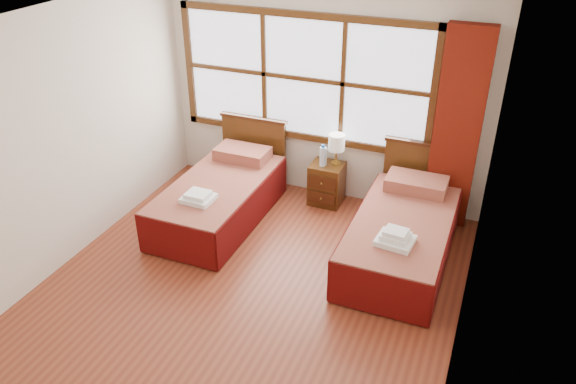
% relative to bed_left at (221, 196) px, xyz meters
% --- Properties ---
extents(floor, '(4.50, 4.50, 0.00)m').
position_rel_bed_left_xyz_m(floor, '(0.89, -1.20, -0.29)').
color(floor, brown).
rests_on(floor, ground).
extents(ceiling, '(4.50, 4.50, 0.00)m').
position_rel_bed_left_xyz_m(ceiling, '(0.89, -1.20, 2.31)').
color(ceiling, white).
rests_on(ceiling, wall_back).
extents(wall_back, '(4.00, 0.00, 4.00)m').
position_rel_bed_left_xyz_m(wall_back, '(0.89, 1.05, 1.01)').
color(wall_back, silver).
rests_on(wall_back, floor).
extents(wall_left, '(0.00, 4.50, 4.50)m').
position_rel_bed_left_xyz_m(wall_left, '(-1.11, -1.20, 1.01)').
color(wall_left, silver).
rests_on(wall_left, floor).
extents(wall_right, '(0.00, 4.50, 4.50)m').
position_rel_bed_left_xyz_m(wall_right, '(2.89, -1.20, 1.01)').
color(wall_right, silver).
rests_on(wall_right, floor).
extents(window, '(3.16, 0.06, 1.56)m').
position_rel_bed_left_xyz_m(window, '(0.64, 1.01, 1.21)').
color(window, white).
rests_on(window, wall_back).
extents(curtain, '(0.50, 0.16, 2.30)m').
position_rel_bed_left_xyz_m(curtain, '(2.49, 0.91, 0.88)').
color(curtain, '#65150A').
rests_on(curtain, wall_back).
extents(bed_left, '(0.97, 1.99, 0.94)m').
position_rel_bed_left_xyz_m(bed_left, '(0.00, 0.00, 0.00)').
color(bed_left, '#3B1C0C').
rests_on(bed_left, floor).
extents(bed_right, '(0.99, 2.01, 0.96)m').
position_rel_bed_left_xyz_m(bed_right, '(2.17, -0.00, 0.00)').
color(bed_right, '#3B1C0C').
rests_on(bed_right, floor).
extents(nightstand, '(0.40, 0.40, 0.53)m').
position_rel_bed_left_xyz_m(nightstand, '(1.05, 0.80, -0.02)').
color(nightstand, '#4B2A10').
rests_on(nightstand, floor).
extents(towels_left, '(0.34, 0.30, 0.10)m').
position_rel_bed_left_xyz_m(towels_left, '(0.01, -0.51, 0.26)').
color(towels_left, white).
rests_on(towels_left, bed_left).
extents(towels_right, '(0.38, 0.34, 0.15)m').
position_rel_bed_left_xyz_m(towels_right, '(2.18, -0.51, 0.28)').
color(towels_right, white).
rests_on(towels_right, bed_right).
extents(lamp, '(0.20, 0.20, 0.39)m').
position_rel_bed_left_xyz_m(lamp, '(1.14, 0.86, 0.52)').
color(lamp, gold).
rests_on(lamp, nightstand).
extents(bottle_near, '(0.07, 0.07, 0.28)m').
position_rel_bed_left_xyz_m(bottle_near, '(1.00, 0.75, 0.37)').
color(bottle_near, '#C0DDF7').
rests_on(bottle_near, nightstand).
extents(bottle_far, '(0.07, 0.07, 0.25)m').
position_rel_bed_left_xyz_m(bottle_far, '(1.01, 0.78, 0.35)').
color(bottle_far, '#C0DDF7').
rests_on(bottle_far, nightstand).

